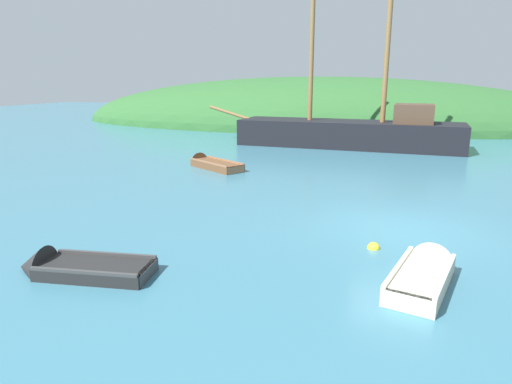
{
  "coord_description": "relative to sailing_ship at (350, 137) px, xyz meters",
  "views": [
    {
      "loc": [
        -0.46,
        -12.52,
        4.08
      ],
      "look_at": [
        -4.69,
        1.61,
        0.36
      ],
      "focal_mm": 31.22,
      "sensor_mm": 36.0,
      "label": 1
    }
  ],
  "objects": [
    {
      "name": "sailing_ship",
      "position": [
        0.0,
        0.0,
        0.0
      ],
      "size": [
        16.36,
        4.18,
        12.87
      ],
      "rotation": [
        0.0,
        0.0,
        3.08
      ],
      "color": "black",
      "rests_on": "ground"
    },
    {
      "name": "buoy_yellow",
      "position": [
        2.15,
        -17.44,
        -0.61
      ],
      "size": [
        0.32,
        0.32,
        0.32
      ],
      "primitive_type": "sphere",
      "color": "yellow",
      "rests_on": "ground"
    },
    {
      "name": "rowboat_outer_left",
      "position": [
        -5.85,
        -8.72,
        -0.5
      ],
      "size": [
        3.63,
        2.83,
        1.0
      ],
      "rotation": [
        0.0,
        0.0,
        2.57
      ],
      "color": "brown",
      "rests_on": "ground"
    },
    {
      "name": "rowboat_outer_right",
      "position": [
        -4.04,
        -20.84,
        -0.53
      ],
      "size": [
        3.11,
        1.42,
        1.02
      ],
      "rotation": [
        0.0,
        0.0,
        3.27
      ],
      "color": "black",
      "rests_on": "ground"
    },
    {
      "name": "shore_hill",
      "position": [
        -4.55,
        14.44,
        -0.61
      ],
      "size": [
        48.03,
        19.34,
        8.79
      ],
      "primitive_type": "ellipsoid",
      "color": "#2D602D",
      "rests_on": "ground"
    },
    {
      "name": "ground_plane",
      "position": [
        2.79,
        -15.73,
        -0.61
      ],
      "size": [
        120.0,
        120.0,
        0.0
      ],
      "primitive_type": "plane",
      "color": "teal"
    },
    {
      "name": "rowboat_portside",
      "position": [
        3.24,
        -18.99,
        -0.48
      ],
      "size": [
        1.66,
        3.12,
        0.93
      ],
      "rotation": [
        0.0,
        0.0,
        1.32
      ],
      "color": "beige",
      "rests_on": "ground"
    }
  ]
}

